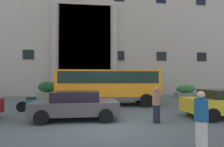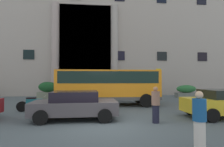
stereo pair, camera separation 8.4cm
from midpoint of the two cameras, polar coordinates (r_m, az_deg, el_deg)
ground_plane at (r=8.22m, az=-1.96°, el=-15.56°), size 80.00×64.00×0.12m
office_building_facade at (r=26.81m, az=-4.52°, el=16.73°), size 43.77×9.64×20.71m
orange_minibus at (r=13.51m, az=-1.03°, el=-3.26°), size 7.25×2.85×2.53m
bus_stop_sign at (r=16.49m, az=14.25°, el=-2.27°), size 0.44×0.08×2.79m
hedge_planter_east at (r=20.70m, az=21.99°, el=-5.12°), size 2.19×0.82×1.26m
hedge_planter_entrance_left at (r=19.16m, az=-19.04°, el=-4.94°), size 1.86×0.83×1.61m
parked_sedan_far at (r=9.05m, az=-11.04°, el=-9.41°), size 3.98×2.08×1.33m
motorcycle_far_end at (r=11.91m, az=-22.77°, el=-8.55°), size 1.99×0.55×0.89m
pedestrian_man_crossing at (r=5.70m, az=25.69°, el=-12.88°), size 0.36×0.36×1.59m
pedestrian_woman_dark_dress at (r=8.40m, az=13.57°, el=-9.33°), size 0.36×0.36×1.57m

